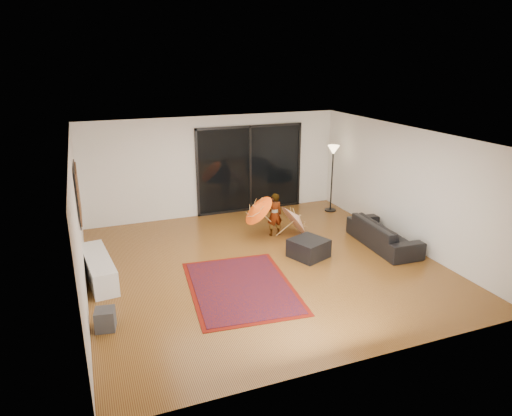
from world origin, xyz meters
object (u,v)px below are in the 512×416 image
media_console (99,268)px  ottoman (309,248)px  sofa (383,234)px  child (275,214)px

media_console → ottoman: bearing=-13.1°
sofa → child: bearing=57.0°
sofa → media_console: bearing=87.8°
sofa → child: 2.58m
sofa → ottoman: size_ratio=2.90×
sofa → child: (-2.08, 1.51, 0.23)m
media_console → ottoman: media_console is taller
sofa → child: size_ratio=1.92×
ottoman → media_console: bearing=173.2°
ottoman → sofa: bearing=-2.0°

